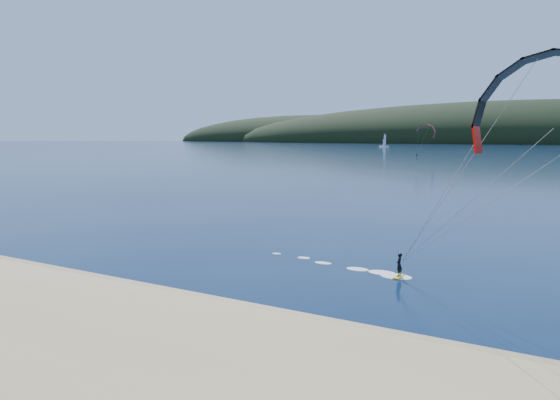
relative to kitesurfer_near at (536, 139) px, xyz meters
The scene contains 6 objects.
ground 21.91m from the kitesurfer_near, 155.47° to the right, with size 1800.00×1800.00×0.00m, color #071838.
wet_sand 20.60m from the kitesurfer_near, 168.09° to the right, with size 220.00×2.50×0.10m.
headland 737.18m from the kitesurfer_near, 91.38° to the left, with size 1200.00×310.00×140.00m.
kitesurfer_near is the anchor object (origin of this frame).
kitesurfer_far 194.80m from the kitesurfer_near, 105.18° to the left, with size 8.88×4.68×13.17m.
sailboat 406.47m from the kitesurfer_near, 109.04° to the left, with size 8.60×5.36×11.97m.
Camera 1 is at (19.71, -16.07, 8.71)m, focal length 32.97 mm.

